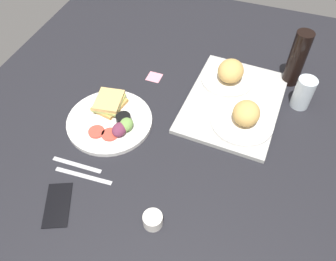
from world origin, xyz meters
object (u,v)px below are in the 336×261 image
at_px(bread_plate_near, 229,74).
at_px(soda_bottle, 297,59).
at_px(plate_with_salad, 111,119).
at_px(knife, 83,176).
at_px(drinking_glass, 303,93).
at_px(sticky_note, 154,77).
at_px(serving_tray, 233,102).
at_px(fork, 77,165).
at_px(espresso_cup, 153,220).
at_px(bread_plate_far, 244,117).
at_px(cell_phone, 58,204).

xyz_separation_m(bread_plate_near, soda_bottle, (-0.10, 0.23, 0.06)).
bearing_deg(plate_with_salad, knife, 3.85).
distance_m(drinking_glass, sticky_note, 0.57).
distance_m(bread_plate_near, soda_bottle, 0.25).
height_order(drinking_glass, knife, drinking_glass).
height_order(serving_tray, fork, serving_tray).
relative_size(espresso_cup, sticky_note, 1.00).
height_order(bread_plate_far, cell_phone, bread_plate_far).
distance_m(serving_tray, sticky_note, 0.33).
height_order(bread_plate_far, knife, bread_plate_far).
bearing_deg(bread_plate_near, drinking_glass, 85.26).
bearing_deg(serving_tray, plate_with_salad, -58.99).
height_order(drinking_glass, fork, drinking_glass).
xyz_separation_m(soda_bottle, sticky_note, (0.16, -0.51, -0.11)).
bearing_deg(bread_plate_near, fork, -34.30).
bearing_deg(bread_plate_near, knife, -29.94).
height_order(soda_bottle, knife, soda_bottle).
bearing_deg(fork, knife, -38.25).
distance_m(serving_tray, bread_plate_near, 0.12).
xyz_separation_m(bread_plate_near, fork, (0.54, -0.37, -0.05)).
height_order(serving_tray, espresso_cup, espresso_cup).
distance_m(espresso_cup, knife, 0.27).
distance_m(knife, sticky_note, 0.51).
relative_size(bread_plate_near, fork, 1.19).
height_order(bread_plate_far, soda_bottle, soda_bottle).
bearing_deg(cell_phone, bread_plate_near, 129.40).
height_order(bread_plate_far, drinking_glass, drinking_glass).
relative_size(bread_plate_near, drinking_glass, 1.66).
bearing_deg(serving_tray, bread_plate_near, -155.64).
bearing_deg(bread_plate_far, plate_with_salad, -73.00).
bearing_deg(sticky_note, bread_plate_far, 70.17).
bearing_deg(serving_tray, espresso_cup, -11.50).
distance_m(knife, cell_phone, 0.12).
bearing_deg(plate_with_salad, serving_tray, 121.01).
height_order(serving_tray, bread_plate_near, bread_plate_near).
height_order(plate_with_salad, knife, plate_with_salad).
relative_size(serving_tray, fork, 2.65).
bearing_deg(fork, espresso_cup, -20.26).
bearing_deg(serving_tray, bread_plate_far, 28.65).
relative_size(bread_plate_far, drinking_glass, 1.80).
bearing_deg(plate_with_salad, soda_bottle, 127.03).
height_order(espresso_cup, cell_phone, espresso_cup).
height_order(soda_bottle, fork, soda_bottle).
distance_m(bread_plate_near, knife, 0.66).
bearing_deg(soda_bottle, sticky_note, -73.11).
height_order(fork, knife, same).
relative_size(bread_plate_far, sticky_note, 3.90).
relative_size(drinking_glass, soda_bottle, 0.54).
height_order(plate_with_salad, espresso_cup, plate_with_salad).
bearing_deg(drinking_glass, plate_with_salad, -63.45).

